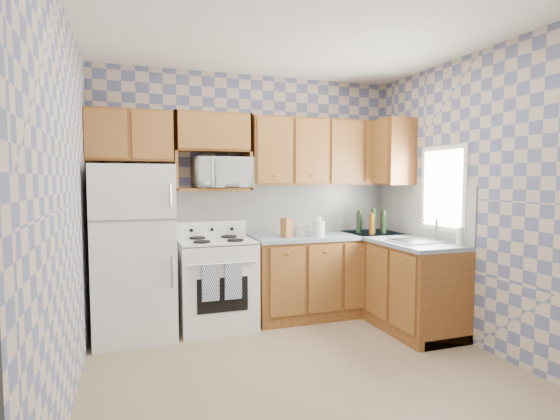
% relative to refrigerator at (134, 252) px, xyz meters
% --- Properties ---
extents(floor, '(3.40, 3.40, 0.00)m').
position_rel_refrigerator_xyz_m(floor, '(1.27, -1.25, -0.84)').
color(floor, '#8B7957').
rests_on(floor, ground).
extents(back_wall, '(3.40, 0.02, 2.70)m').
position_rel_refrigerator_xyz_m(back_wall, '(1.27, 0.35, 0.51)').
color(back_wall, slate).
rests_on(back_wall, ground).
extents(right_wall, '(0.02, 3.20, 2.70)m').
position_rel_refrigerator_xyz_m(right_wall, '(2.97, -1.25, 0.51)').
color(right_wall, slate).
rests_on(right_wall, ground).
extents(backsplash_back, '(2.60, 0.02, 0.56)m').
position_rel_refrigerator_xyz_m(backsplash_back, '(1.68, 0.34, 0.36)').
color(backsplash_back, white).
rests_on(backsplash_back, back_wall).
extents(backsplash_right, '(0.02, 1.60, 0.56)m').
position_rel_refrigerator_xyz_m(backsplash_right, '(2.96, -0.45, 0.36)').
color(backsplash_right, white).
rests_on(backsplash_right, right_wall).
extents(refrigerator, '(0.75, 0.70, 1.68)m').
position_rel_refrigerator_xyz_m(refrigerator, '(0.00, 0.00, 0.00)').
color(refrigerator, white).
rests_on(refrigerator, floor).
extents(stove_body, '(0.76, 0.65, 0.90)m').
position_rel_refrigerator_xyz_m(stove_body, '(0.80, 0.03, -0.39)').
color(stove_body, white).
rests_on(stove_body, floor).
extents(cooktop, '(0.76, 0.65, 0.02)m').
position_rel_refrigerator_xyz_m(cooktop, '(0.80, 0.03, 0.07)').
color(cooktop, silver).
rests_on(cooktop, stove_body).
extents(backguard, '(0.76, 0.08, 0.17)m').
position_rel_refrigerator_xyz_m(backguard, '(0.80, 0.30, 0.16)').
color(backguard, white).
rests_on(backguard, cooktop).
extents(dish_towel_left, '(0.17, 0.02, 0.35)m').
position_rel_refrigerator_xyz_m(dish_towel_left, '(0.68, -0.32, -0.29)').
color(dish_towel_left, navy).
rests_on(dish_towel_left, stove_body).
extents(dish_towel_right, '(0.17, 0.02, 0.35)m').
position_rel_refrigerator_xyz_m(dish_towel_right, '(0.91, -0.32, -0.29)').
color(dish_towel_right, navy).
rests_on(dish_towel_right, stove_body).
extents(base_cabinets_back, '(1.75, 0.60, 0.88)m').
position_rel_refrigerator_xyz_m(base_cabinets_back, '(2.10, 0.05, -0.40)').
color(base_cabinets_back, '#5F2E0D').
rests_on(base_cabinets_back, floor).
extents(base_cabinets_right, '(0.60, 1.60, 0.88)m').
position_rel_refrigerator_xyz_m(base_cabinets_right, '(2.67, -0.45, -0.40)').
color(base_cabinets_right, '#5F2E0D').
rests_on(base_cabinets_right, floor).
extents(countertop_back, '(1.77, 0.63, 0.04)m').
position_rel_refrigerator_xyz_m(countertop_back, '(2.10, 0.05, 0.06)').
color(countertop_back, gray).
rests_on(countertop_back, base_cabinets_back).
extents(countertop_right, '(0.63, 1.60, 0.04)m').
position_rel_refrigerator_xyz_m(countertop_right, '(2.67, -0.45, 0.06)').
color(countertop_right, gray).
rests_on(countertop_right, base_cabinets_right).
extents(upper_cabinets_back, '(1.75, 0.33, 0.74)m').
position_rel_refrigerator_xyz_m(upper_cabinets_back, '(2.10, 0.19, 1.01)').
color(upper_cabinets_back, '#5F2E0D').
rests_on(upper_cabinets_back, back_wall).
extents(upper_cabinets_fridge, '(0.82, 0.33, 0.50)m').
position_rel_refrigerator_xyz_m(upper_cabinets_fridge, '(-0.02, 0.19, 1.13)').
color(upper_cabinets_fridge, '#5F2E0D').
rests_on(upper_cabinets_fridge, back_wall).
extents(upper_cabinets_right, '(0.33, 0.70, 0.74)m').
position_rel_refrigerator_xyz_m(upper_cabinets_right, '(2.81, 0.00, 1.01)').
color(upper_cabinets_right, '#5F2E0D').
rests_on(upper_cabinets_right, right_wall).
extents(microwave_shelf, '(0.80, 0.33, 0.03)m').
position_rel_refrigerator_xyz_m(microwave_shelf, '(0.80, 0.19, 0.60)').
color(microwave_shelf, '#5F2E0D').
rests_on(microwave_shelf, back_wall).
extents(microwave, '(0.63, 0.46, 0.33)m').
position_rel_refrigerator_xyz_m(microwave, '(0.91, 0.19, 0.77)').
color(microwave, white).
rests_on(microwave, microwave_shelf).
extents(sink, '(0.48, 0.40, 0.03)m').
position_rel_refrigerator_xyz_m(sink, '(2.67, -0.80, 0.09)').
color(sink, '#B7B7BC').
rests_on(sink, countertop_right).
extents(window, '(0.02, 0.66, 0.86)m').
position_rel_refrigerator_xyz_m(window, '(2.96, -0.80, 0.61)').
color(window, white).
rests_on(window, right_wall).
extents(bottle_0, '(0.06, 0.06, 0.28)m').
position_rel_refrigerator_xyz_m(bottle_0, '(2.61, -0.06, 0.22)').
color(bottle_0, black).
rests_on(bottle_0, countertop_back).
extents(bottle_1, '(0.06, 0.06, 0.26)m').
position_rel_refrigerator_xyz_m(bottle_1, '(2.71, -0.12, 0.21)').
color(bottle_1, black).
rests_on(bottle_1, countertop_back).
extents(bottle_2, '(0.06, 0.06, 0.24)m').
position_rel_refrigerator_xyz_m(bottle_2, '(2.76, -0.02, 0.20)').
color(bottle_2, '#5B300B').
rests_on(bottle_2, countertop_back).
extents(bottle_3, '(0.06, 0.06, 0.22)m').
position_rel_refrigerator_xyz_m(bottle_3, '(2.54, -0.14, 0.19)').
color(bottle_3, '#5B300B').
rests_on(bottle_3, countertop_back).
extents(bottle_4, '(0.06, 0.06, 0.25)m').
position_rel_refrigerator_xyz_m(bottle_4, '(2.46, 0.00, 0.21)').
color(bottle_4, black).
rests_on(bottle_4, countertop_back).
extents(knife_block, '(0.13, 0.13, 0.21)m').
position_rel_refrigerator_xyz_m(knife_block, '(1.55, -0.05, 0.18)').
color(knife_block, brown).
rests_on(knife_block, countertop_back).
extents(electric_kettle, '(0.13, 0.13, 0.17)m').
position_rel_refrigerator_xyz_m(electric_kettle, '(1.89, -0.13, 0.17)').
color(electric_kettle, white).
rests_on(electric_kettle, countertop_back).
extents(food_containers, '(0.18, 0.18, 0.12)m').
position_rel_refrigerator_xyz_m(food_containers, '(1.76, 0.02, 0.14)').
color(food_containers, silver).
rests_on(food_containers, countertop_back).
extents(soap_bottle, '(0.06, 0.06, 0.17)m').
position_rel_refrigerator_xyz_m(soap_bottle, '(2.89, -1.14, 0.17)').
color(soap_bottle, silver).
rests_on(soap_bottle, countertop_right).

